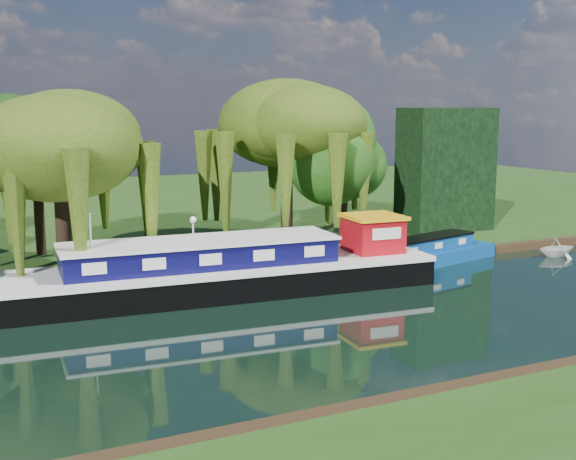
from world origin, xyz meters
TOP-DOWN VIEW (x-y plane):
  - ground at (0.00, 0.00)m, footprint 120.00×120.00m
  - far_bank at (0.00, 34.00)m, footprint 120.00×52.00m
  - dutch_barge at (0.79, 6.30)m, footprint 20.15×5.82m
  - narrowboat at (11.77, 7.02)m, footprint 11.70×4.60m
  - white_cruiser at (20.75, 5.78)m, footprint 2.57×2.29m
  - willow_left at (-5.77, 11.29)m, footprint 6.98×6.98m
  - willow_right at (7.15, 13.39)m, footprint 7.21×7.21m
  - tree_far_mid at (-6.16, 17.26)m, footprint 4.86×4.86m
  - tree_far_right at (10.27, 12.20)m, footprint 4.52×4.52m
  - conifer_hedge at (19.00, 14.00)m, footprint 6.00×3.00m
  - lamppost at (0.50, 10.50)m, footprint 0.36×0.36m
  - mooring_posts at (-0.50, 8.40)m, footprint 19.16×0.16m
  - reeds_near at (6.87, -7.57)m, footprint 33.70×1.50m

SIDE VIEW (x-z plane):
  - ground at x=0.00m, z-range 0.00..0.00m
  - white_cruiser at x=20.75m, z-range -0.62..0.62m
  - far_bank at x=0.00m, z-range 0.00..0.45m
  - reeds_near at x=6.87m, z-range 0.00..1.10m
  - narrowboat at x=11.77m, z-range -0.24..1.45m
  - mooring_posts at x=-0.50m, z-range 0.45..1.45m
  - dutch_barge at x=0.79m, z-range -1.06..3.14m
  - lamppost at x=0.50m, z-range 1.14..3.70m
  - conifer_hedge at x=19.00m, z-range 0.45..8.45m
  - tree_far_right at x=10.27m, z-range 1.85..9.24m
  - tree_far_mid at x=-6.16m, z-range 1.96..9.92m
  - willow_left at x=-5.77m, z-range 2.34..10.70m
  - willow_right at x=7.15m, z-range 2.47..11.25m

